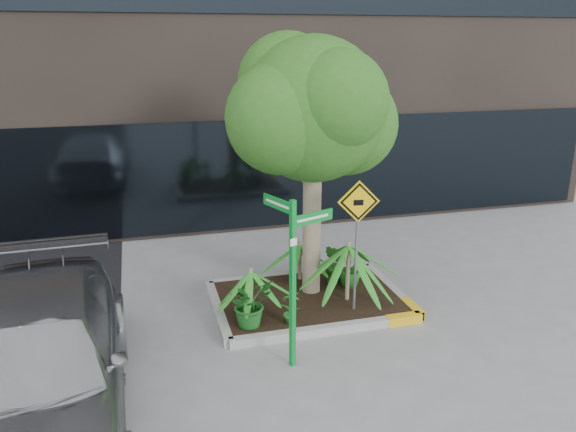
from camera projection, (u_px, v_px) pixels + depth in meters
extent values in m
plane|color=gray|center=(302.00, 313.00, 9.58)|extent=(80.00, 80.00, 0.00)
cube|color=#9E9E99|center=(291.00, 276.00, 10.90)|extent=(3.20, 0.15, 0.15)
cube|color=#9E9E99|center=(329.00, 330.00, 8.87)|extent=(3.20, 0.15, 0.15)
cube|color=#9E9E99|center=(218.00, 311.00, 9.48)|extent=(0.15, 2.20, 0.15)
cube|color=#9E9E99|center=(392.00, 290.00, 10.29)|extent=(0.15, 2.20, 0.15)
cube|color=yellow|center=(404.00, 319.00, 9.20)|extent=(0.60, 0.17, 0.15)
cube|color=black|center=(308.00, 298.00, 9.87)|extent=(3.05, 2.05, 0.06)
cylinder|color=gray|center=(312.00, 220.00, 9.70)|extent=(0.32, 0.32, 2.97)
cylinder|color=gray|center=(318.00, 157.00, 9.39)|extent=(0.56, 0.16, 0.97)
sphere|color=#2A601B|center=(313.00, 110.00, 9.13)|extent=(2.38, 2.38, 2.38)
sphere|color=#2A601B|center=(346.00, 124.00, 9.67)|extent=(1.78, 1.78, 1.78)
sphere|color=#2A601B|center=(281.00, 119.00, 8.83)|extent=(1.78, 1.78, 1.78)
sphere|color=#2A601B|center=(338.00, 101.00, 8.57)|extent=(1.59, 1.59, 1.59)
sphere|color=#2A601B|center=(288.00, 83.00, 9.39)|extent=(1.69, 1.69, 1.69)
cylinder|color=gray|center=(348.00, 270.00, 9.60)|extent=(0.07, 0.07, 1.07)
cylinder|color=gray|center=(251.00, 292.00, 9.05)|extent=(0.07, 0.07, 0.84)
cylinder|color=gray|center=(300.00, 260.00, 10.47)|extent=(0.07, 0.07, 0.75)
imported|color=#A7A7AC|center=(32.00, 370.00, 6.55)|extent=(2.36, 5.44, 1.56)
imported|color=#1B5E1E|center=(250.00, 303.00, 8.75)|extent=(0.93, 0.93, 0.78)
imported|color=#1F681F|center=(350.00, 267.00, 10.18)|extent=(0.50, 0.50, 0.73)
imported|color=#246A21|center=(290.00, 306.00, 8.85)|extent=(0.38, 0.38, 0.58)
imported|color=#28681E|center=(335.00, 264.00, 10.25)|extent=(0.46, 0.46, 0.78)
cube|color=#0D902D|center=(293.00, 286.00, 7.68)|extent=(0.09, 0.09, 2.47)
cube|color=#0D902D|center=(313.00, 218.00, 7.59)|extent=(0.65, 0.26, 0.16)
cube|color=#0D902D|center=(278.00, 204.00, 7.61)|extent=(0.26, 0.65, 0.16)
cube|color=white|center=(313.00, 218.00, 7.58)|extent=(0.50, 0.19, 0.04)
cube|color=white|center=(277.00, 204.00, 7.60)|extent=(0.19, 0.50, 0.04)
cube|color=white|center=(294.00, 242.00, 7.44)|extent=(0.10, 0.04, 0.11)
cylinder|color=slate|center=(356.00, 252.00, 9.08)|extent=(0.06, 0.09, 2.04)
cube|color=yellow|center=(359.00, 202.00, 8.80)|extent=(0.68, 0.11, 0.68)
cube|color=black|center=(359.00, 202.00, 8.79)|extent=(0.60, 0.08, 0.61)
cube|color=yellow|center=(359.00, 202.00, 8.78)|extent=(0.51, 0.07, 0.52)
cube|color=black|center=(359.00, 203.00, 8.78)|extent=(0.16, 0.02, 0.09)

